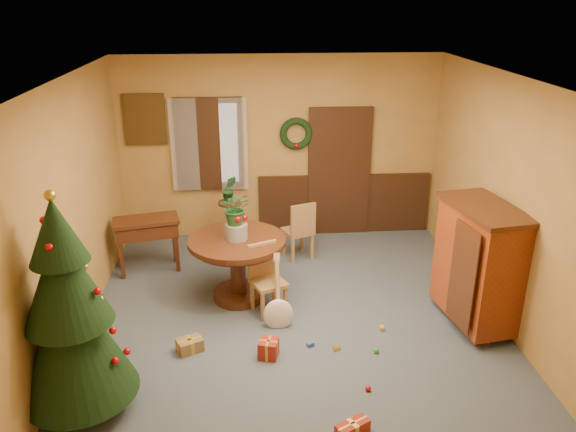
{
  "coord_description": "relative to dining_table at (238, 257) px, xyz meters",
  "views": [
    {
      "loc": [
        -0.5,
        -5.86,
        3.75
      ],
      "look_at": [
        -0.04,
        0.4,
        1.24
      ],
      "focal_mm": 35.0,
      "sensor_mm": 36.0,
      "label": 1
    }
  ],
  "objects": [
    {
      "name": "room_envelope",
      "position": [
        0.88,
        2.07,
        0.52
      ],
      "size": [
        5.5,
        5.5,
        5.5
      ],
      "color": "#3A4454",
      "rests_on": "ground"
    },
    {
      "name": "dining_table",
      "position": [
        0.0,
        0.0,
        0.0
      ],
      "size": [
        1.24,
        1.24,
        0.85
      ],
      "color": "black",
      "rests_on": "floor"
    },
    {
      "name": "urn",
      "position": [
        0.0,
        -0.0,
        0.36
      ],
      "size": [
        0.28,
        0.28,
        0.2
      ],
      "primitive_type": "cylinder",
      "color": "slate",
      "rests_on": "dining_table"
    },
    {
      "name": "centerpiece_plant",
      "position": [
        0.0,
        -0.0,
        0.67
      ],
      "size": [
        0.38,
        0.33,
        0.43
      ],
      "primitive_type": "imported",
      "color": "#1E4C23",
      "rests_on": "urn"
    },
    {
      "name": "chair_near",
      "position": [
        0.35,
        -0.31,
        -0.12
      ],
      "size": [
        0.51,
        0.51,
        0.89
      ],
      "color": "#8F5E39",
      "rests_on": "floor"
    },
    {
      "name": "chair_far",
      "position": [
        0.9,
        1.11,
        -0.11
      ],
      "size": [
        0.51,
        0.51,
        0.91
      ],
      "color": "#8F5E39",
      "rests_on": "floor"
    },
    {
      "name": "guitar",
      "position": [
        0.48,
        -0.72,
        -0.17
      ],
      "size": [
        0.52,
        0.64,
        0.83
      ],
      "primitive_type": null,
      "rotation": [
        -0.49,
        0.0,
        -0.35
      ],
      "color": "white",
      "rests_on": "floor"
    },
    {
      "name": "plant_stand",
      "position": [
        -0.12,
        1.25,
        -0.04
      ],
      "size": [
        0.34,
        0.34,
        0.89
      ],
      "color": "black",
      "rests_on": "floor"
    },
    {
      "name": "stand_plant",
      "position": [
        -0.12,
        1.25,
        0.49
      ],
      "size": [
        0.24,
        0.21,
        0.4
      ],
      "primitive_type": "imported",
      "rotation": [
        0.0,
        0.0,
        0.12
      ],
      "color": "#19471E",
      "rests_on": "plant_stand"
    },
    {
      "name": "christmas_tree",
      "position": [
        -1.48,
        -1.99,
        0.46
      ],
      "size": [
        1.08,
        1.08,
        2.23
      ],
      "color": "#382111",
      "rests_on": "floor"
    },
    {
      "name": "writing_desk",
      "position": [
        -1.29,
        0.9,
        0.0
      ],
      "size": [
        0.97,
        0.64,
        0.8
      ],
      "color": "black",
      "rests_on": "floor"
    },
    {
      "name": "sideboard",
      "position": [
        2.82,
        -0.79,
        0.21
      ],
      "size": [
        0.81,
        1.27,
        1.52
      ],
      "color": "#561E09",
      "rests_on": "floor"
    },
    {
      "name": "gift_b",
      "position": [
        0.34,
        -1.31,
        -0.5
      ],
      "size": [
        0.25,
        0.25,
        0.21
      ],
      "color": "maroon",
      "rests_on": "floor"
    },
    {
      "name": "gift_c",
      "position": [
        -0.54,
        -1.13,
        -0.52
      ],
      "size": [
        0.33,
        0.29,
        0.15
      ],
      "color": "brown",
      "rests_on": "floor"
    },
    {
      "name": "gift_d",
      "position": [
        1.05,
        -2.52,
        -0.54
      ],
      "size": [
        0.35,
        0.27,
        0.12
      ],
      "color": "maroon",
      "rests_on": "floor"
    },
    {
      "name": "toy_a",
      "position": [
        0.82,
        -1.15,
        -0.57
      ],
      "size": [
        0.09,
        0.08,
        0.05
      ],
      "primitive_type": "cube",
      "rotation": [
        0.0,
        0.0,
        0.54
      ],
      "color": "#2950B2",
      "rests_on": "floor"
    },
    {
      "name": "toy_b",
      "position": [
        1.54,
        -1.33,
        -0.57
      ],
      "size": [
        0.06,
        0.06,
        0.06
      ],
      "primitive_type": "sphere",
      "color": "green",
      "rests_on": "floor"
    },
    {
      "name": "toy_c",
      "position": [
        1.7,
        -0.88,
        -0.57
      ],
      "size": [
        0.06,
        0.08,
        0.05
      ],
      "primitive_type": "cube",
      "rotation": [
        0.0,
        0.0,
        1.48
      ],
      "color": "gold",
      "rests_on": "floor"
    },
    {
      "name": "toy_d",
      "position": [
        1.31,
        -1.96,
        -0.57
      ],
      "size": [
        0.06,
        0.06,
        0.06
      ],
      "primitive_type": "sphere",
      "color": "red",
      "rests_on": "floor"
    },
    {
      "name": "toy_e",
      "position": [
        1.1,
        -1.24,
        -0.57
      ],
      "size": [
        0.09,
        0.08,
        0.05
      ],
      "primitive_type": "cube",
      "rotation": [
        0.0,
        0.0,
        0.39
      ],
      "color": "gold",
      "rests_on": "floor"
    }
  ]
}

